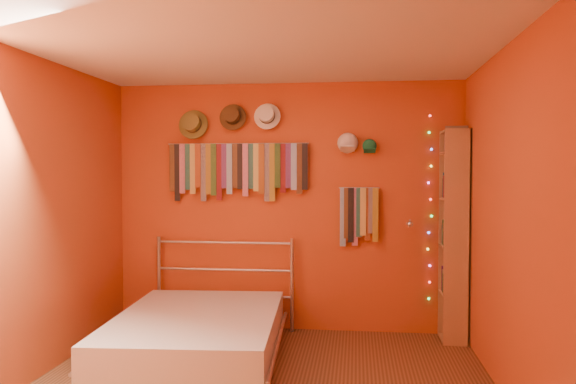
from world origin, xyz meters
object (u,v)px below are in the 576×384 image
at_px(reading_lamp, 410,224).
at_px(bookshelf, 458,234).
at_px(bed, 197,336).
at_px(tie_rack, 237,168).

bearing_deg(reading_lamp, bookshelf, -1.44).
bearing_deg(bed, bookshelf, 17.10).
bearing_deg(bed, reading_lamp, 21.90).
height_order(tie_rack, bed, tie_rack).
bearing_deg(bed, tie_rack, 79.54).
relative_size(tie_rack, reading_lamp, 5.44).
distance_m(tie_rack, reading_lamp, 1.80).
height_order(tie_rack, reading_lamp, tie_rack).
height_order(reading_lamp, bed, reading_lamp).
height_order(tie_rack, bookshelf, bookshelf).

